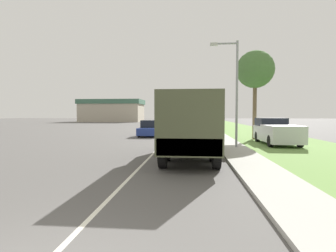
# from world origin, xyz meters

# --- Properties ---
(ground_plane) EXTENTS (180.00, 180.00, 0.00)m
(ground_plane) POSITION_xyz_m (0.00, 40.00, 0.00)
(ground_plane) COLOR #565451
(lane_centre_stripe) EXTENTS (0.12, 120.00, 0.00)m
(lane_centre_stripe) POSITION_xyz_m (0.00, 40.00, 0.00)
(lane_centre_stripe) COLOR silver
(lane_centre_stripe) RESTS_ON ground
(sidewalk_right) EXTENTS (1.80, 120.00, 0.12)m
(sidewalk_right) POSITION_xyz_m (4.50, 40.00, 0.06)
(sidewalk_right) COLOR #ADAAA3
(sidewalk_right) RESTS_ON ground
(grass_strip_right) EXTENTS (7.00, 120.00, 0.02)m
(grass_strip_right) POSITION_xyz_m (8.90, 40.00, 0.01)
(grass_strip_right) COLOR #6B9347
(grass_strip_right) RESTS_ON ground
(military_truck) EXTENTS (2.36, 7.18, 2.95)m
(military_truck) POSITION_xyz_m (1.95, 9.86, 1.65)
(military_truck) COLOR #474C38
(military_truck) RESTS_ON ground
(car_nearest_ahead) EXTENTS (1.92, 4.47, 1.52)m
(car_nearest_ahead) POSITION_xyz_m (-1.89, 22.56, 0.69)
(car_nearest_ahead) COLOR navy
(car_nearest_ahead) RESTS_ON ground
(car_second_ahead) EXTENTS (1.71, 4.06, 1.61)m
(car_second_ahead) POSITION_xyz_m (-1.49, 33.46, 0.72)
(car_second_ahead) COLOR silver
(car_second_ahead) RESTS_ON ground
(car_third_ahead) EXTENTS (1.80, 4.06, 1.51)m
(car_third_ahead) POSITION_xyz_m (-1.60, 49.00, 0.68)
(car_third_ahead) COLOR navy
(car_third_ahead) RESTS_ON ground
(car_fourth_ahead) EXTENTS (1.81, 4.04, 1.69)m
(car_fourth_ahead) POSITION_xyz_m (-1.67, 60.53, 0.75)
(car_fourth_ahead) COLOR #336B3D
(car_fourth_ahead) RESTS_ON ground
(car_farthest_ahead) EXTENTS (1.95, 4.53, 1.46)m
(car_farthest_ahead) POSITION_xyz_m (-1.89, 75.87, 0.66)
(car_farthest_ahead) COLOR maroon
(car_farthest_ahead) RESTS_ON ground
(pickup_truck) EXTENTS (2.04, 5.03, 1.80)m
(pickup_truck) POSITION_xyz_m (7.92, 16.50, 0.89)
(pickup_truck) COLOR silver
(pickup_truck) RESTS_ON grass_strip_right
(lamp_post) EXTENTS (1.69, 0.24, 6.39)m
(lamp_post) POSITION_xyz_m (4.52, 13.84, 3.97)
(lamp_post) COLOR gray
(lamp_post) RESTS_ON sidewalk_right
(tree_mid_right) EXTENTS (3.10, 3.10, 7.35)m
(tree_mid_right) POSITION_xyz_m (7.27, 20.09, 5.76)
(tree_mid_right) COLOR brown
(tree_mid_right) RESTS_ON grass_strip_right
(building_distant) EXTENTS (17.11, 9.53, 6.10)m
(building_distant) POSITION_xyz_m (-20.15, 69.16, 3.09)
(building_distant) COLOR #B2A893
(building_distant) RESTS_ON ground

